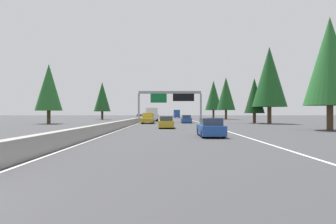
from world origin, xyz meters
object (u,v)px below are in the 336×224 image
object	(u,v)px
sedan_near_right	(166,123)
conifer_right_far	(226,94)
conifer_right_mid	(269,77)
conifer_left_mid	(102,97)
sedan_far_left	(186,119)
conifer_right_near	(254,96)
conifer_right_foreground	(330,61)
sign_gantry_overhead	(171,97)
conifer_right_distant	(213,95)
oncoming_near	(140,117)
conifer_left_near	(49,87)
box_truck_mid_left	(152,114)
sedan_far_center	(211,128)
pickup_distant_b	(148,118)
minivan_near_center	(177,115)
bus_mid_right	(177,113)

from	to	relation	value
sedan_near_right	conifer_right_far	distance (m)	52.84
conifer_right_mid	conifer_left_mid	distance (m)	46.95
sedan_far_left	conifer_right_near	bearing A→B (deg)	-93.37
sedan_near_right	sedan_far_left	xyz separation A→B (m)	(18.55, -3.56, 0.00)
sedan_near_right	conifer_right_far	xyz separation A→B (m)	(49.65, -16.81, 6.68)
conifer_right_foreground	conifer_right_mid	bearing A→B (deg)	-0.26
sign_gantry_overhead	conifer_right_distant	world-z (taller)	conifer_right_distant
oncoming_near	conifer_right_distant	bearing A→B (deg)	115.79
conifer_left_near	sign_gantry_overhead	bearing A→B (deg)	-68.54
box_truck_mid_left	sedan_far_left	bearing A→B (deg)	-152.62
conifer_right_far	sign_gantry_overhead	bearing A→B (deg)	148.98
box_truck_mid_left	oncoming_near	xyz separation A→B (m)	(19.48, 4.72, -0.93)
sedan_far_center	box_truck_mid_left	distance (m)	45.59
pickup_distant_b	box_truck_mid_left	bearing A→B (deg)	0.18
conifer_right_foreground	conifer_right_near	distance (m)	22.63
sedan_far_left	minivan_near_center	bearing A→B (deg)	0.02
box_truck_mid_left	conifer_left_mid	xyz separation A→B (m)	(13.70, 14.42, 4.62)
bus_mid_right	conifer_right_near	distance (m)	77.78
pickup_distant_b	conifer_left_near	world-z (taller)	conifer_left_near
conifer_right_mid	sedan_near_right	bearing A→B (deg)	130.32
bus_mid_right	conifer_right_foreground	bearing A→B (deg)	-172.17
sedan_far_left	conifer_right_mid	world-z (taller)	conifer_right_mid
oncoming_near	conifer_left_near	bearing A→B (deg)	-18.16
conifer_right_far	conifer_left_mid	size ratio (longest dim) A/B	1.18
sign_gantry_overhead	conifer_right_near	distance (m)	15.97
pickup_distant_b	conifer_right_distant	size ratio (longest dim) A/B	0.45
box_truck_mid_left	conifer_right_near	distance (m)	24.15
conifer_right_mid	conifer_left_near	distance (m)	37.87
pickup_distant_b	bus_mid_right	distance (m)	78.51
conifer_right_far	sedan_near_right	bearing A→B (deg)	161.29
pickup_distant_b	conifer_left_mid	distance (m)	33.06
box_truck_mid_left	conifer_right_mid	distance (m)	27.82
conifer_right_near	sign_gantry_overhead	bearing A→B (deg)	71.45
box_truck_mid_left	conifer_right_far	bearing A→B (deg)	-48.87
minivan_near_center	conifer_right_mid	distance (m)	61.35
conifer_right_far	box_truck_mid_left	bearing A→B (deg)	131.13
minivan_near_center	conifer_right_foreground	bearing A→B (deg)	-169.94
conifer_left_near	conifer_right_far	bearing A→B (deg)	-46.62
sign_gantry_overhead	conifer_right_near	bearing A→B (deg)	-108.55
conifer_right_distant	conifer_left_near	xyz separation A→B (m)	(-48.07, 35.39, -1.39)
conifer_right_near	conifer_left_mid	distance (m)	43.74
pickup_distant_b	sedan_far_left	xyz separation A→B (m)	(2.11, -6.91, -0.23)
sedan_far_left	sign_gantry_overhead	bearing A→B (deg)	32.98
sedan_near_right	conifer_left_mid	distance (m)	49.36
minivan_near_center	conifer_right_far	xyz separation A→B (m)	(-24.60, -13.27, 6.42)
sedan_far_center	conifer_right_near	size ratio (longest dim) A/B	0.54
sign_gantry_overhead	conifer_left_near	xyz separation A→B (m)	(-8.23, 20.93, 1.30)
conifer_right_far	bus_mid_right	bearing A→B (deg)	16.03
box_truck_mid_left	conifer_left_mid	bearing A→B (deg)	46.47
sedan_near_right	minivan_near_center	distance (m)	74.34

